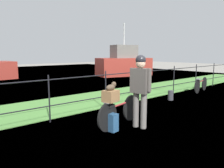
% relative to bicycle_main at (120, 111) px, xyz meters
% --- Properties ---
extents(ground_plane, '(60.00, 60.00, 0.00)m').
position_rel_bicycle_main_xyz_m(ground_plane, '(0.65, -0.76, -0.35)').
color(ground_plane, gray).
extents(grass_strip, '(27.00, 2.40, 0.03)m').
position_rel_bicycle_main_xyz_m(grass_strip, '(0.65, 2.71, -0.33)').
color(grass_strip, '#569342').
rests_on(grass_strip, ground).
extents(harbor_water, '(30.00, 30.00, 0.00)m').
position_rel_bicycle_main_xyz_m(harbor_water, '(0.65, 9.17, -0.34)').
color(harbor_water, '#426684').
rests_on(harbor_water, ground).
extents(iron_fence, '(18.04, 0.04, 1.19)m').
position_rel_bicycle_main_xyz_m(iron_fence, '(0.65, 1.31, 0.34)').
color(iron_fence, black).
rests_on(iron_fence, ground).
extents(bicycle_main, '(1.61, 0.42, 0.65)m').
position_rel_bicycle_main_xyz_m(bicycle_main, '(0.00, 0.00, 0.00)').
color(bicycle_main, black).
rests_on(bicycle_main, ground).
extents(wooden_crate, '(0.38, 0.34, 0.25)m').
position_rel_bicycle_main_xyz_m(wooden_crate, '(-0.35, -0.08, 0.43)').
color(wooden_crate, olive).
rests_on(wooden_crate, bicycle_main).
extents(terrier_dog, '(0.32, 0.20, 0.18)m').
position_rel_bicycle_main_xyz_m(terrier_dog, '(-0.32, -0.08, 0.64)').
color(terrier_dog, '#4C3D2D').
rests_on(terrier_dog, wooden_crate).
extents(cyclist_person, '(0.34, 0.53, 1.68)m').
position_rel_bicycle_main_xyz_m(cyclist_person, '(0.27, -0.40, 0.66)').
color(cyclist_person, slate).
rests_on(cyclist_person, ground).
extents(backpack_on_paving, '(0.21, 0.30, 0.40)m').
position_rel_bicycle_main_xyz_m(backpack_on_paving, '(-0.38, -0.14, -0.15)').
color(backpack_on_paving, '#28517A').
rests_on(backpack_on_paving, ground).
extents(mooring_bollard, '(0.20, 0.20, 0.36)m').
position_rel_bicycle_main_xyz_m(mooring_bollard, '(3.31, 0.81, -0.17)').
color(mooring_bollard, '#38383D').
rests_on(mooring_bollard, ground).
extents(bicycle_parked, '(1.61, 0.34, 0.62)m').
position_rel_bicycle_main_xyz_m(bicycle_parked, '(5.75, 0.91, -0.02)').
color(bicycle_parked, black).
rests_on(bicycle_parked, ground).
extents(moored_boat_mid, '(4.35, 2.80, 3.89)m').
position_rel_bicycle_main_xyz_m(moored_boat_mid, '(8.00, 8.15, 0.53)').
color(moored_boat_mid, '#9E3328').
rests_on(moored_boat_mid, ground).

